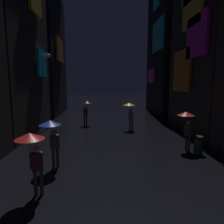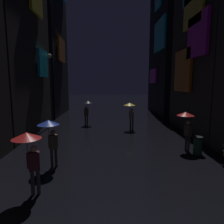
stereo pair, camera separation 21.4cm
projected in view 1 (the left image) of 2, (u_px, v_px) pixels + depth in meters
The scene contains 10 objects.
building_left_far at pixel (40, 21), 22.16m from camera, with size 4.25×7.58×20.83m.
building_right_mid at pixel (215, 39), 14.28m from camera, with size 4.25×7.16×13.45m.
building_right_far at pixel (172, 42), 23.24m from camera, with size 4.25×7.75×16.71m.
pedestrian_midstreet_left_blue at pixel (52, 131), 8.32m from camera, with size 0.90×0.90×2.12m.
pedestrian_foreground_left_black at pixel (87, 106), 17.27m from camera, with size 0.90×0.90×2.12m.
pedestrian_near_crossing_yellow at pixel (130, 108), 15.56m from camera, with size 0.90×0.90×2.12m.
pedestrian_far_right_red at pixel (32, 147), 6.24m from camera, with size 0.90×0.90×2.12m.
pedestrian_midstreet_centre_red at pixel (187, 120), 10.67m from camera, with size 0.90×0.90×2.12m.
streetlamp_left_far at pixel (50, 82), 16.52m from camera, with size 0.36×0.36×6.01m.
trash_bin at pixel (198, 145), 10.29m from camera, with size 0.46×0.46×0.93m.
Camera 1 is at (-0.62, -1.95, 3.64)m, focal length 32.00 mm.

